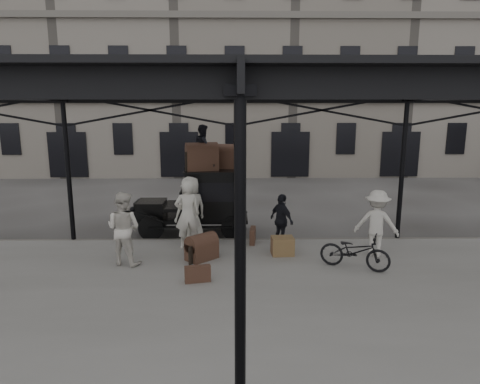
# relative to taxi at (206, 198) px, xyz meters

# --- Properties ---
(ground) EXTENTS (120.00, 120.00, 0.00)m
(ground) POSITION_rel_taxi_xyz_m (1.00, -3.02, -1.20)
(ground) COLOR #383533
(ground) RESTS_ON ground
(platform) EXTENTS (28.00, 8.00, 0.15)m
(platform) POSITION_rel_taxi_xyz_m (1.00, -5.02, -1.13)
(platform) COLOR slate
(platform) RESTS_ON ground
(canopy) EXTENTS (22.50, 9.00, 4.74)m
(canopy) POSITION_rel_taxi_xyz_m (1.00, -4.74, 3.39)
(canopy) COLOR black
(canopy) RESTS_ON ground
(building_frontage) EXTENTS (64.00, 8.00, 14.00)m
(building_frontage) POSITION_rel_taxi_xyz_m (1.00, 14.98, 5.80)
(building_frontage) COLOR slate
(building_frontage) RESTS_ON ground
(taxi) EXTENTS (3.65, 1.55, 2.18)m
(taxi) POSITION_rel_taxi_xyz_m (0.00, 0.00, 0.00)
(taxi) COLOR black
(taxi) RESTS_ON ground
(porter_left) EXTENTS (0.82, 0.63, 1.98)m
(porter_left) POSITION_rel_taxi_xyz_m (-0.40, -1.86, -0.06)
(porter_left) COLOR beige
(porter_left) RESTS_ON platform
(porter_midleft) EXTENTS (1.11, 0.98, 1.90)m
(porter_midleft) POSITION_rel_taxi_xyz_m (-1.90, -3.09, -0.11)
(porter_midleft) COLOR beige
(porter_midleft) RESTS_ON platform
(porter_centre) EXTENTS (1.15, 1.06, 1.98)m
(porter_centre) POSITION_rel_taxi_xyz_m (-0.36, -1.22, -0.06)
(porter_centre) COLOR beige
(porter_centre) RESTS_ON platform
(porter_official) EXTENTS (0.83, 0.96, 1.55)m
(porter_official) POSITION_rel_taxi_xyz_m (2.31, -1.73, -0.28)
(porter_official) COLOR black
(porter_official) RESTS_ON platform
(porter_right) EXTENTS (1.34, 1.07, 1.81)m
(porter_right) POSITION_rel_taxi_xyz_m (4.80, -2.55, -0.15)
(porter_right) COLOR beige
(porter_right) RESTS_ON platform
(bicycle) EXTENTS (1.83, 1.29, 0.91)m
(bicycle) POSITION_rel_taxi_xyz_m (3.95, -3.53, -0.60)
(bicycle) COLOR black
(bicycle) RESTS_ON platform
(porter_roof) EXTENTS (0.65, 0.77, 1.42)m
(porter_roof) POSITION_rel_taxi_xyz_m (-0.03, -0.10, 1.69)
(porter_roof) COLOR black
(porter_roof) RESTS_ON taxi
(steamer_trunk_roof_near) EXTENTS (1.11, 0.82, 0.73)m
(steamer_trunk_roof_near) POSITION_rel_taxi_xyz_m (-0.08, -0.25, 1.34)
(steamer_trunk_roof_near) COLOR #492D22
(steamer_trunk_roof_near) RESTS_ON taxi
(steamer_trunk_roof_far) EXTENTS (0.98, 0.71, 0.65)m
(steamer_trunk_roof_far) POSITION_rel_taxi_xyz_m (0.67, 0.20, 1.30)
(steamer_trunk_roof_far) COLOR #492D22
(steamer_trunk_roof_far) RESTS_ON taxi
(steamer_trunk_platform) EXTENTS (0.92, 0.90, 0.59)m
(steamer_trunk_platform) POSITION_rel_taxi_xyz_m (0.07, -2.81, -0.76)
(steamer_trunk_platform) COLOR #492D22
(steamer_trunk_platform) RESTS_ON platform
(wicker_hamper) EXTENTS (0.63, 0.49, 0.50)m
(wicker_hamper) POSITION_rel_taxi_xyz_m (2.26, -2.48, -0.80)
(wicker_hamper) COLOR olive
(wicker_hamper) RESTS_ON platform
(suitcase_upright) EXTENTS (0.22, 0.61, 0.45)m
(suitcase_upright) POSITION_rel_taxi_xyz_m (1.49, -1.44, -0.83)
(suitcase_upright) COLOR #492D22
(suitcase_upright) RESTS_ON platform
(suitcase_flat) EXTENTS (0.62, 0.27, 0.40)m
(suitcase_flat) POSITION_rel_taxi_xyz_m (0.08, -4.32, -0.85)
(suitcase_flat) COLOR #492D22
(suitcase_flat) RESTS_ON platform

